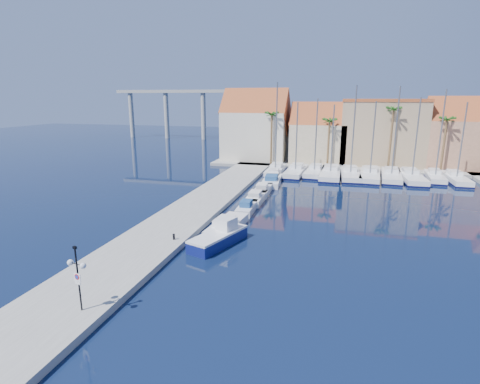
% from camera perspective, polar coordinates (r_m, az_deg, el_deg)
% --- Properties ---
extents(ground, '(260.00, 260.00, 0.00)m').
position_cam_1_polar(ground, '(27.91, 0.75, -11.74)').
color(ground, black).
rests_on(ground, ground).
extents(quay_west, '(6.00, 77.00, 0.50)m').
position_cam_1_polar(quay_west, '(42.49, -6.46, -2.24)').
color(quay_west, gray).
rests_on(quay_west, ground).
extents(shore_north, '(54.00, 16.00, 0.50)m').
position_cam_1_polar(shore_north, '(73.39, 18.01, 4.12)').
color(shore_north, gray).
rests_on(shore_north, ground).
extents(lamp_post, '(1.31, 0.53, 3.90)m').
position_cam_1_polar(lamp_post, '(22.86, -23.58, -10.66)').
color(lamp_post, black).
rests_on(lamp_post, quay_west).
extents(bollard, '(0.20, 0.20, 0.50)m').
position_cam_1_polar(bollard, '(32.43, -10.05, -6.73)').
color(bollard, black).
rests_on(bollard, quay_west).
extents(fishing_boat, '(3.84, 6.32, 2.10)m').
position_cam_1_polar(fishing_boat, '(32.15, -3.14, -6.81)').
color(fishing_boat, navy).
rests_on(fishing_boat, ground).
extents(motorboat_west_0, '(2.62, 6.75, 1.40)m').
position_cam_1_polar(motorboat_west_0, '(35.45, -2.05, -5.09)').
color(motorboat_west_0, white).
rests_on(motorboat_west_0, ground).
extents(motorboat_west_1, '(1.80, 5.10, 1.40)m').
position_cam_1_polar(motorboat_west_1, '(41.11, 1.06, -2.34)').
color(motorboat_west_1, white).
rests_on(motorboat_west_1, ground).
extents(motorboat_west_2, '(1.90, 5.80, 1.40)m').
position_cam_1_polar(motorboat_west_2, '(45.10, 2.45, -0.85)').
color(motorboat_west_2, white).
rests_on(motorboat_west_2, ground).
extents(motorboat_west_3, '(2.07, 5.82, 1.40)m').
position_cam_1_polar(motorboat_west_3, '(49.06, 3.48, 0.37)').
color(motorboat_west_3, white).
rests_on(motorboat_west_3, ground).
extents(motorboat_west_4, '(2.97, 7.60, 1.40)m').
position_cam_1_polar(motorboat_west_4, '(54.62, 4.88, 1.78)').
color(motorboat_west_4, white).
rests_on(motorboat_west_4, ground).
extents(motorboat_west_5, '(2.33, 6.39, 1.40)m').
position_cam_1_polar(motorboat_west_5, '(59.66, 5.28, 2.83)').
color(motorboat_west_5, white).
rests_on(motorboat_west_5, ground).
extents(sailboat_0, '(2.50, 9.18, 14.54)m').
position_cam_1_polar(sailboat_0, '(62.15, 5.49, 3.40)').
color(sailboat_0, white).
rests_on(sailboat_0, ground).
extents(sailboat_1, '(3.12, 10.29, 11.55)m').
position_cam_1_polar(sailboat_1, '(61.78, 8.53, 3.18)').
color(sailboat_1, white).
rests_on(sailboat_1, ground).
extents(sailboat_2, '(3.08, 9.46, 12.08)m').
position_cam_1_polar(sailboat_2, '(61.95, 11.32, 3.11)').
color(sailboat_2, white).
rests_on(sailboat_2, ground).
extents(sailboat_3, '(3.14, 11.49, 11.17)m').
position_cam_1_polar(sailboat_3, '(61.29, 13.63, 2.83)').
color(sailboat_3, white).
rests_on(sailboat_3, ground).
extents(sailboat_4, '(3.26, 10.79, 14.00)m').
position_cam_1_polar(sailboat_4, '(61.30, 16.43, 2.69)').
color(sailboat_4, white).
rests_on(sailboat_4, ground).
extents(sailboat_5, '(3.89, 11.35, 11.69)m').
position_cam_1_polar(sailboat_5, '(61.67, 19.20, 2.51)').
color(sailboat_5, white).
rests_on(sailboat_5, ground).
extents(sailboat_6, '(3.59, 10.84, 13.84)m').
position_cam_1_polar(sailboat_6, '(62.12, 22.05, 2.37)').
color(sailboat_6, white).
rests_on(sailboat_6, ground).
extents(sailboat_7, '(3.30, 11.11, 12.27)m').
position_cam_1_polar(sailboat_7, '(62.50, 24.61, 2.16)').
color(sailboat_7, white).
rests_on(sailboat_7, ground).
extents(sailboat_8, '(2.83, 8.65, 13.41)m').
position_cam_1_polar(sailboat_8, '(63.89, 27.55, 2.13)').
color(sailboat_8, white).
rests_on(sailboat_8, ground).
extents(sailboat_9, '(2.60, 9.16, 11.60)m').
position_cam_1_polar(sailboat_9, '(64.03, 29.99, 1.82)').
color(sailboat_9, white).
rests_on(sailboat_9, ground).
extents(building_0, '(12.30, 9.00, 13.50)m').
position_cam_1_polar(building_0, '(73.36, 2.44, 9.74)').
color(building_0, '#ECE3C6').
rests_on(building_0, shore_north).
extents(building_1, '(10.30, 8.00, 11.00)m').
position_cam_1_polar(building_1, '(71.77, 11.91, 8.37)').
color(building_1, tan).
rests_on(building_1, shore_north).
extents(building_2, '(14.20, 10.20, 11.50)m').
position_cam_1_polar(building_2, '(72.86, 20.75, 8.61)').
color(building_2, tan).
rests_on(building_2, shore_north).
extents(building_3, '(10.30, 8.00, 12.00)m').
position_cam_1_polar(building_3, '(74.00, 30.13, 7.38)').
color(building_3, tan).
rests_on(building_3, shore_north).
extents(palm_0, '(2.60, 2.60, 10.15)m').
position_cam_1_polar(palm_0, '(67.50, 4.87, 11.49)').
color(palm_0, brown).
rests_on(palm_0, shore_north).
extents(palm_1, '(2.60, 2.60, 9.15)m').
position_cam_1_polar(palm_1, '(66.47, 13.50, 10.30)').
color(palm_1, brown).
rests_on(palm_1, shore_north).
extents(palm_2, '(2.60, 2.60, 11.15)m').
position_cam_1_polar(palm_2, '(66.79, 22.36, 11.28)').
color(palm_2, brown).
rests_on(palm_2, shore_north).
extents(palm_3, '(2.60, 2.60, 9.65)m').
position_cam_1_polar(palm_3, '(68.25, 28.99, 9.43)').
color(palm_3, brown).
rests_on(palm_3, shore_north).
extents(viaduct, '(48.00, 2.20, 14.45)m').
position_cam_1_polar(viaduct, '(115.59, -8.05, 13.09)').
color(viaduct, '#9E9E99').
rests_on(viaduct, ground).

